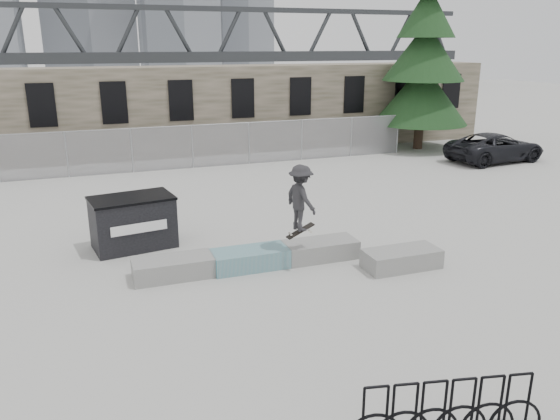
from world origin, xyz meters
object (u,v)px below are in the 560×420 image
at_px(skateboarder, 301,198).
at_px(bike_rack, 448,407).
at_px(planter_center_left, 250,258).
at_px(planter_offset, 402,258).
at_px(planter_center_right, 320,249).
at_px(planter_far_left, 173,267).
at_px(spruce_tree, 424,61).
at_px(dumpster, 133,222).
at_px(suv, 495,147).

bearing_deg(skateboarder, bike_rack, 164.31).
height_order(bike_rack, skateboarder, skateboarder).
relative_size(planter_center_left, planter_offset, 1.00).
xyz_separation_m(planter_center_left, planter_center_right, (1.99, -0.01, 0.00)).
xyz_separation_m(planter_far_left, spruce_tree, (15.65, 12.93, 4.43)).
distance_m(planter_far_left, planter_center_left, 1.99).
height_order(dumpster, bike_rack, dumpster).
distance_m(planter_center_left, skateboarder, 2.08).
bearing_deg(dumpster, planter_offset, -40.43).
bearing_deg(planter_center_left, planter_center_right, -0.31).
distance_m(suv, skateboarder, 16.83).
relative_size(planter_offset, skateboarder, 1.06).
bearing_deg(planter_center_right, planter_far_left, 178.76).
xyz_separation_m(dumpster, skateboarder, (3.95, -2.99, 1.13)).
relative_size(spruce_tree, suv, 2.27).
distance_m(planter_offset, suv, 15.38).
distance_m(planter_far_left, planter_offset, 5.89).
bearing_deg(skateboarder, planter_center_right, -75.45).
height_order(planter_center_right, bike_rack, bike_rack).
xyz_separation_m(planter_center_left, spruce_tree, (13.66, 13.01, 4.43)).
distance_m(planter_far_left, dumpster, 2.66).
relative_size(spruce_tree, skateboarder, 6.07).
xyz_separation_m(planter_offset, dumpster, (-6.43, 3.93, 0.49)).
distance_m(planter_center_right, bike_rack, 7.13).
bearing_deg(spruce_tree, planter_far_left, -140.44).
relative_size(dumpster, spruce_tree, 0.21).
relative_size(planter_center_left, bike_rack, 0.65).
bearing_deg(skateboarder, planter_offset, -123.94).
relative_size(planter_far_left, skateboarder, 1.06).
distance_m(planter_center_left, spruce_tree, 19.38).
bearing_deg(planter_center_right, bike_rack, -98.32).
height_order(dumpster, suv, dumpster).
xyz_separation_m(planter_far_left, skateboarder, (3.23, -0.48, 1.62)).
height_order(planter_far_left, spruce_tree, spruce_tree).
relative_size(planter_center_right, spruce_tree, 0.17).
relative_size(planter_center_right, dumpster, 0.81).
height_order(spruce_tree, suv, spruce_tree).
relative_size(planter_offset, spruce_tree, 0.17).
bearing_deg(spruce_tree, planter_center_left, -136.41).
height_order(planter_center_left, planter_center_right, same).
bearing_deg(planter_center_right, planter_offset, -37.53).
xyz_separation_m(planter_center_left, planter_offset, (3.73, -1.34, 0.00)).
bearing_deg(bike_rack, planter_center_left, 97.73).
bearing_deg(bike_rack, planter_offset, 64.19).
distance_m(planter_center_right, suv, 15.96).
relative_size(planter_far_left, bike_rack, 0.65).
distance_m(dumpster, spruce_tree, 19.80).
distance_m(planter_far_left, skateboarder, 3.65).
bearing_deg(planter_offset, bike_rack, -115.81).
bearing_deg(planter_center_left, planter_far_left, 177.83).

